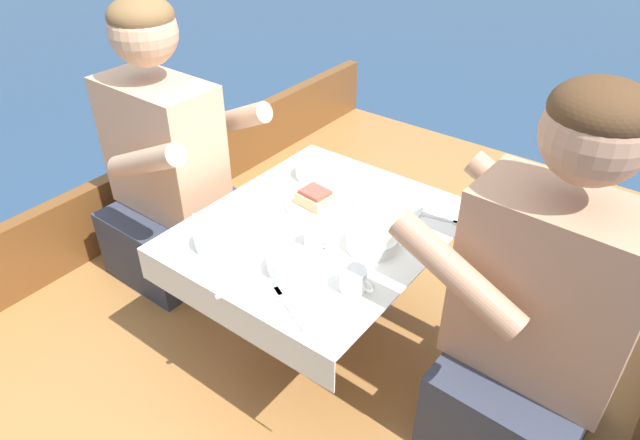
# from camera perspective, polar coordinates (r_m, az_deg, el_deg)

# --- Properties ---
(ground_plane) EXTENTS (60.00, 60.00, 0.00)m
(ground_plane) POSITION_cam_1_polar(r_m,az_deg,el_deg) (2.13, -0.95, -17.48)
(ground_plane) COLOR navy
(boat_deck) EXTENTS (1.98, 3.27, 0.30)m
(boat_deck) POSITION_cam_1_polar(r_m,az_deg,el_deg) (2.01, -0.99, -14.82)
(boat_deck) COLOR #9E6B38
(boat_deck) RESTS_ON ground_plane
(gunwale_port) EXTENTS (0.06, 3.27, 0.28)m
(gunwale_port) POSITION_cam_1_polar(r_m,az_deg,el_deg) (2.39, -19.46, 1.30)
(gunwale_port) COLOR brown
(gunwale_port) RESTS_ON boat_deck
(cockpit_table) EXTENTS (0.67, 0.78, 0.42)m
(cockpit_table) POSITION_cam_1_polar(r_m,az_deg,el_deg) (1.68, 0.00, -1.79)
(cockpit_table) COLOR #B2B2B7
(cockpit_table) RESTS_ON boat_deck
(person_port) EXTENTS (0.52, 0.44, 0.98)m
(person_port) POSITION_cam_1_polar(r_m,az_deg,el_deg) (2.04, -14.91, 4.72)
(person_port) COLOR #333847
(person_port) RESTS_ON boat_deck
(person_starboard) EXTENTS (0.53, 0.45, 1.00)m
(person_starboard) POSITION_cam_1_polar(r_m,az_deg,el_deg) (1.48, 20.98, -9.04)
(person_starboard) COLOR #333847
(person_starboard) RESTS_ON boat_deck
(plate_sandwich) EXTENTS (0.18, 0.18, 0.01)m
(plate_sandwich) POSITION_cam_1_polar(r_m,az_deg,el_deg) (1.74, -0.48, 1.49)
(plate_sandwich) COLOR white
(plate_sandwich) RESTS_ON cockpit_table
(plate_bread) EXTENTS (0.21, 0.21, 0.01)m
(plate_bread) POSITION_cam_1_polar(r_m,az_deg,el_deg) (1.75, 6.81, 1.48)
(plate_bread) COLOR white
(plate_bread) RESTS_ON cockpit_table
(sandwich) EXTENTS (0.11, 0.09, 0.05)m
(sandwich) POSITION_cam_1_polar(r_m,az_deg,el_deg) (1.72, -0.49, 2.25)
(sandwich) COLOR #E0BC7F
(sandwich) RESTS_ON plate_sandwich
(bowl_port_near) EXTENTS (0.15, 0.15, 0.04)m
(bowl_port_near) POSITION_cam_1_polar(r_m,az_deg,el_deg) (1.57, 5.27, -2.01)
(bowl_port_near) COLOR white
(bowl_port_near) RESTS_ON cockpit_table
(bowl_starboard_near) EXTENTS (0.14, 0.14, 0.04)m
(bowl_starboard_near) POSITION_cam_1_polar(r_m,az_deg,el_deg) (1.59, -9.95, -1.74)
(bowl_starboard_near) COLOR white
(bowl_starboard_near) RESTS_ON cockpit_table
(bowl_center_far) EXTENTS (0.14, 0.14, 0.04)m
(bowl_center_far) POSITION_cam_1_polar(r_m,az_deg,el_deg) (1.89, -0.30, 5.02)
(bowl_center_far) COLOR white
(bowl_center_far) RESTS_ON cockpit_table
(bowl_port_far) EXTENTS (0.12, 0.12, 0.04)m
(bowl_port_far) POSITION_cam_1_polar(r_m,az_deg,el_deg) (1.48, -2.93, -4.34)
(bowl_port_far) COLOR white
(bowl_port_far) RESTS_ON cockpit_table
(coffee_cup_port) EXTENTS (0.10, 0.07, 0.06)m
(coffee_cup_port) POSITION_cam_1_polar(r_m,az_deg,el_deg) (1.42, 3.39, -5.96)
(coffee_cup_port) COLOR white
(coffee_cup_port) RESTS_ON cockpit_table
(coffee_cup_starboard) EXTENTS (0.09, 0.06, 0.05)m
(coffee_cup_starboard) POSITION_cam_1_polar(r_m,az_deg,el_deg) (1.57, -0.48, -1.69)
(coffee_cup_starboard) COLOR white
(coffee_cup_starboard) RESTS_ON cockpit_table
(utensil_fork_starboard) EXTENTS (0.16, 0.09, 0.00)m
(utensil_fork_starboard) POSITION_cam_1_polar(r_m,az_deg,el_deg) (1.40, -3.37, -8.36)
(utensil_fork_starboard) COLOR silver
(utensil_fork_starboard) RESTS_ON cockpit_table
(utensil_fork_port) EXTENTS (0.17, 0.06, 0.00)m
(utensil_fork_port) POSITION_cam_1_polar(r_m,az_deg,el_deg) (1.72, 12.07, 0.08)
(utensil_fork_port) COLOR silver
(utensil_fork_port) RESTS_ON cockpit_table
(utensil_spoon_starboard) EXTENTS (0.10, 0.15, 0.01)m
(utensil_spoon_starboard) POSITION_cam_1_polar(r_m,az_deg,el_deg) (1.45, -6.11, -6.46)
(utensil_spoon_starboard) COLOR silver
(utensil_spoon_starboard) RESTS_ON cockpit_table
(utensil_knife_starboard) EXTENTS (0.12, 0.14, 0.00)m
(utensil_knife_starboard) POSITION_cam_1_polar(r_m,az_deg,el_deg) (1.74, -9.87, 0.83)
(utensil_knife_starboard) COLOR silver
(utensil_knife_starboard) RESTS_ON cockpit_table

